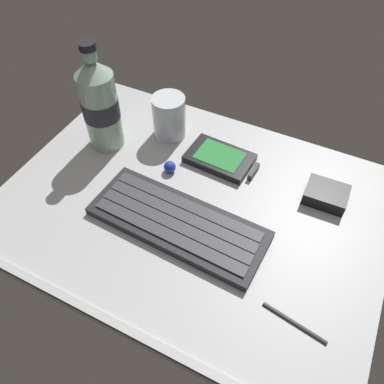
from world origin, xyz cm
name	(u,v)px	position (x,y,z in cm)	size (l,w,h in cm)	color
ground_plane	(191,208)	(0.00, -0.23, -0.99)	(64.00, 48.00, 2.80)	#B7BABC
keyboard	(177,222)	(-0.22, -5.10, 0.81)	(29.51, 12.41, 1.70)	#232328
handheld_device	(223,159)	(0.66, 11.49, 0.73)	(13.10, 8.27, 1.50)	black
juice_cup	(169,118)	(-11.99, 14.14, 3.91)	(6.40, 6.40, 8.50)	silver
water_bottle	(100,104)	(-21.67, 6.51, 9.01)	(6.73, 6.73, 20.80)	#9EC1A8
charger_block	(326,195)	(19.96, 11.02, 1.20)	(7.00, 5.60, 2.40)	black
trackball_mouse	(170,167)	(-7.00, 5.00, 1.10)	(2.20, 2.20, 2.20)	#2338B2
stylus_pen	(294,322)	(21.70, -12.51, 0.35)	(0.70, 0.70, 9.50)	#26262B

